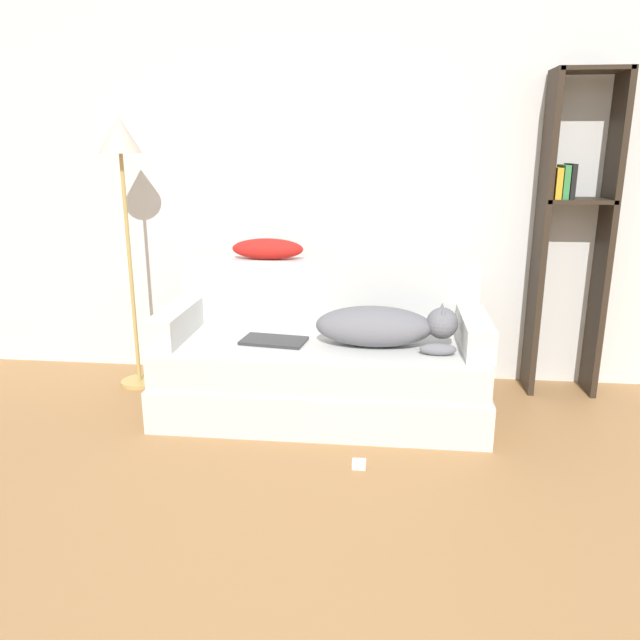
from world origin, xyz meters
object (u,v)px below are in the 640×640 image
object	(u,v)px
couch	(322,377)
dog	(383,326)
power_adapter	(359,464)
floor_lamp	(122,166)
laptop	(274,341)
throw_pillow	(268,249)
bookshelf	(573,224)

from	to	relation	value
couch	dog	xyz separation A→B (m)	(0.34, -0.06, 0.33)
couch	power_adapter	world-z (taller)	couch
floor_lamp	power_adapter	distance (m)	2.22
dog	power_adapter	bearing A→B (deg)	-99.22
dog	power_adapter	size ratio (longest dim) A/B	11.78
laptop	throw_pillow	distance (m)	0.61
couch	floor_lamp	world-z (taller)	floor_lamp
couch	throw_pillow	bearing A→B (deg)	137.88
laptop	couch	bearing A→B (deg)	19.42
throw_pillow	power_adapter	bearing A→B (deg)	-57.39
laptop	floor_lamp	xyz separation A→B (m)	(-0.96, 0.36, 0.94)
power_adapter	floor_lamp	bearing A→B (deg)	147.66
couch	bookshelf	distance (m)	1.74
couch	bookshelf	xyz separation A→B (m)	(1.44, 0.51, 0.84)
couch	laptop	world-z (taller)	laptop
laptop	bookshelf	bearing A→B (deg)	25.93
couch	power_adapter	distance (m)	0.71
floor_lamp	bookshelf	bearing A→B (deg)	4.31
laptop	floor_lamp	distance (m)	1.40
laptop	throw_pillow	world-z (taller)	throw_pillow
couch	bookshelf	bearing A→B (deg)	19.32
dog	throw_pillow	bearing A→B (deg)	151.31
bookshelf	laptop	bearing A→B (deg)	-161.84
couch	dog	size ratio (longest dim) A/B	2.37
bookshelf	power_adapter	xyz separation A→B (m)	(-1.19, -1.14, -1.04)
laptop	floor_lamp	world-z (taller)	floor_lamp
dog	power_adapter	world-z (taller)	dog
throw_pillow	bookshelf	distance (m)	1.83
dog	bookshelf	size ratio (longest dim) A/B	0.40
couch	throw_pillow	xyz separation A→B (m)	(-0.37, 0.33, 0.69)
bookshelf	floor_lamp	bearing A→B (deg)	-175.69
couch	dog	world-z (taller)	dog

